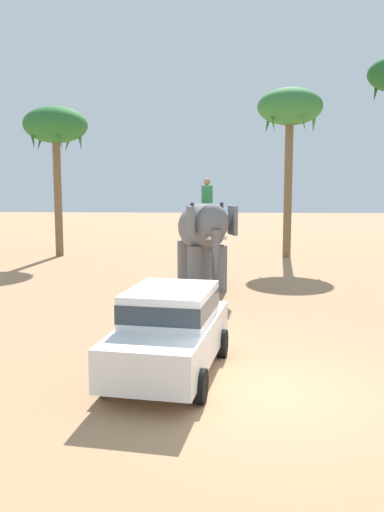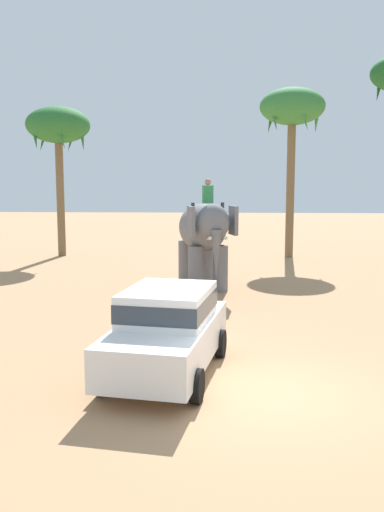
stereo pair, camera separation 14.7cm
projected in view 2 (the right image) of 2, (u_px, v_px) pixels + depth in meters
name	position (u px, v px, depth m)	size (l,w,h in m)	color
ground_plane	(260.00, 393.00, 9.75)	(120.00, 120.00, 0.00)	tan
car_sedan_foreground	(168.00, 327.00, 10.63)	(2.34, 4.31, 1.70)	white
elephant_with_mahout	(204.00, 233.00, 19.26)	(2.42, 4.02, 3.88)	slate
palm_tree_behind_elephant	(58.00, 129.00, 27.32)	(3.20, 3.20, 7.53)	brown
palm_tree_near_hut	(292.00, 112.00, 26.73)	(3.20, 3.20, 8.37)	brown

